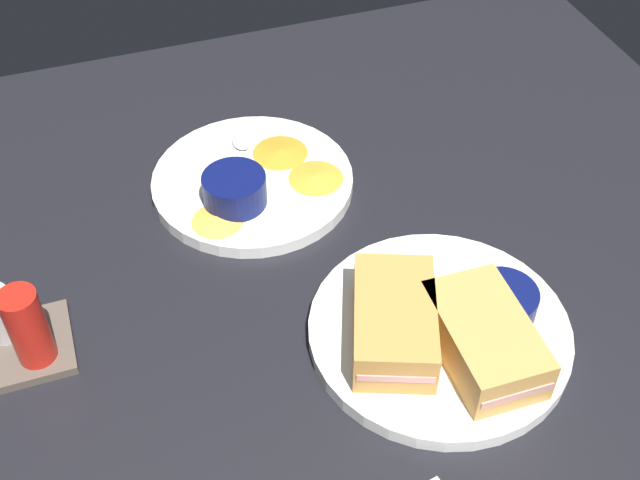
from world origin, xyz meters
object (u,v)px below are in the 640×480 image
Objects in this scene: spoon_by_dark_ramekin at (447,330)px; condiment_caddy at (21,331)px; plate_chips_companion at (253,182)px; sandwich_half_near at (394,321)px; spoon_by_gravy_ramekin at (244,148)px; ramekin_dark_sauce at (501,306)px; sandwich_half_far at (484,339)px; plate_sandwich_main at (439,332)px; ramekin_light_gravy at (234,189)px.

condiment_caddy is at bearing 72.72° from spoon_by_dark_ramekin.
plate_chips_companion is at bearing -58.90° from condiment_caddy.
spoon_by_gravy_ramekin is at bearing 10.56° from sandwich_half_near.
spoon_by_dark_ramekin is at bearing -107.28° from condiment_caddy.
sandwich_half_far is at bearing 132.26° from ramekin_dark_sauce.
sandwich_half_far reaches higher than ramekin_dark_sauce.
ramekin_dark_sauce is (-1.22, -5.64, 3.10)cm from plate_sandwich_main.
ramekin_dark_sauce is at bearing -47.74° from sandwich_half_far.
spoon_by_dark_ramekin and spoon_by_gravy_ramekin have the same top height.
sandwich_half_near and sandwich_half_far have the same top height.
spoon_by_dark_ramekin is at bearing -163.00° from plate_sandwich_main.
spoon_by_dark_ramekin is 28.74cm from ramekin_light_gravy.
plate_sandwich_main is at bearing 26.79° from sandwich_half_far.
plate_sandwich_main is 5.83cm from sandwich_half_near.
spoon_by_gravy_ramekin is (32.42, 10.86, 1.16)cm from plate_sandwich_main.
spoon_by_dark_ramekin is (3.48, 1.93, -2.04)cm from sandwich_half_far.
spoon_by_gravy_ramekin is 34.75cm from condiment_caddy.
ramekin_dark_sauce is 37.52cm from spoon_by_gravy_ramekin.
ramekin_dark_sauce is at bearing -105.70° from condiment_caddy.
ramekin_dark_sauce is at bearing -149.60° from plate_chips_companion.
ramekin_dark_sauce reaches higher than plate_chips_companion.
spoon_by_dark_ramekin is at bearing -161.52° from spoon_by_gravy_ramekin.
plate_sandwich_main is at bearing -93.21° from sandwich_half_near.
plate_sandwich_main is at bearing -157.83° from plate_chips_companion.
spoon_by_gravy_ramekin is at bearing 18.52° from plate_sandwich_main.
sandwich_half_near is 28.11cm from plate_chips_companion.
sandwich_half_near is 10.62cm from ramekin_dark_sauce.
ramekin_light_gravy is 0.75× the size of condiment_caddy.
condiment_caddy reaches higher than sandwich_half_far.
sandwich_half_near is at bearing 56.79° from sandwich_half_far.
sandwich_half_near reaches higher than spoon_by_dark_ramekin.
condiment_caddy is (-16.34, 27.10, 2.61)cm from plate_chips_companion.
ramekin_light_gravy is 27.36cm from condiment_caddy.
spoon_by_dark_ramekin reaches higher than plate_chips_companion.
spoon_by_dark_ramekin reaches higher than plate_sandwich_main.
sandwich_half_far is 1.35× the size of spoon_by_dark_ramekin.
condiment_caddy reaches higher than plate_chips_companion.
ramekin_dark_sauce is at bearing -102.21° from plate_sandwich_main.
ramekin_dark_sauce is 33.41cm from plate_chips_companion.
ramekin_light_gravy is 0.72× the size of spoon_by_gravy_ramekin.
plate_sandwich_main is 2.70× the size of condiment_caddy.
spoon_by_gravy_ramekin reaches higher than plate_chips_companion.
plate_chips_companion is (28.69, 16.84, -3.10)cm from ramekin_dark_sauce.
plate_sandwich_main is 1.48cm from spoon_by_dark_ramekin.
ramekin_dark_sauce is 0.28× the size of plate_chips_companion.
plate_chips_companion is (27.20, 6.32, -3.20)cm from sandwich_half_near.
sandwich_half_near is 1.57× the size of condiment_caddy.
spoon_by_dark_ramekin is 0.42× the size of plate_chips_companion.
sandwich_half_near reaches higher than ramekin_light_gravy.
sandwich_half_near is 2.08× the size of ramekin_light_gravy.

